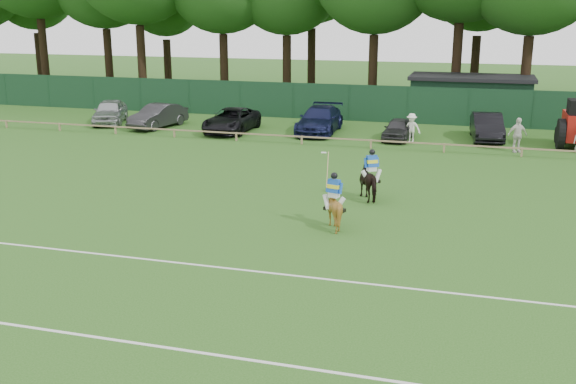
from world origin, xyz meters
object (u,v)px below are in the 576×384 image
(suv_black, at_px, (232,120))
(sedan_navy, at_px, (320,120))
(utility_shed, at_px, (470,97))
(hatch_grey, at_px, (398,129))
(spectator_left, at_px, (411,128))
(horse_dark, at_px, (371,181))
(estate_black, at_px, (487,127))
(sedan_silver, at_px, (110,112))
(sedan_grey, at_px, (158,116))
(horse_chestnut, at_px, (334,208))
(spectator_mid, at_px, (517,135))

(suv_black, distance_m, sedan_navy, 5.55)
(utility_shed, bearing_deg, hatch_grey, -113.16)
(spectator_left, bearing_deg, hatch_grey, 159.73)
(horse_dark, xyz_separation_m, spectator_left, (0.28, 12.72, 0.08))
(hatch_grey, distance_m, estate_black, 5.22)
(sedan_silver, relative_size, spectator_left, 2.81)
(horse_dark, distance_m, hatch_grey, 13.23)
(horse_dark, bearing_deg, sedan_grey, -70.78)
(horse_chestnut, distance_m, sedan_navy, 18.80)
(horse_dark, height_order, sedan_silver, sedan_silver)
(suv_black, relative_size, hatch_grey, 1.43)
(suv_black, bearing_deg, horse_dark, -49.54)
(horse_chestnut, height_order, sedan_navy, sedan_navy)
(suv_black, bearing_deg, estate_black, 6.00)
(hatch_grey, bearing_deg, suv_black, -174.49)
(hatch_grey, relative_size, spectator_mid, 1.96)
(hatch_grey, xyz_separation_m, spectator_mid, (6.62, -1.81, 0.32))
(hatch_grey, relative_size, estate_black, 0.78)
(suv_black, bearing_deg, spectator_left, -1.02)
(sedan_navy, height_order, utility_shed, utility_shed)
(horse_dark, xyz_separation_m, sedan_silver, (-20.00, 13.66, 0.05))
(sedan_navy, bearing_deg, spectator_left, -15.34)
(horse_dark, relative_size, suv_black, 0.34)
(estate_black, bearing_deg, sedan_silver, 176.45)
(horse_dark, height_order, spectator_left, spectator_left)
(horse_dark, relative_size, sedan_grey, 0.39)
(spectator_left, xyz_separation_m, utility_shed, (3.05, 9.53, 0.70))
(estate_black, bearing_deg, sedan_navy, 176.54)
(horse_chestnut, height_order, suv_black, suv_black)
(horse_dark, distance_m, sedan_grey, 20.79)
(sedan_silver, height_order, hatch_grey, sedan_silver)
(suv_black, xyz_separation_m, utility_shed, (14.31, 9.30, 0.80))
(hatch_grey, bearing_deg, utility_shed, 70.88)
(sedan_navy, bearing_deg, hatch_grey, -12.07)
(estate_black, height_order, spectator_left, spectator_left)
(horse_dark, xyz_separation_m, horse_chestnut, (-0.69, -4.00, -0.05))
(estate_black, xyz_separation_m, spectator_mid, (1.57, -3.13, 0.16))
(sedan_silver, bearing_deg, estate_black, -18.47)
(spectator_left, bearing_deg, sedan_silver, -171.35)
(sedan_silver, bearing_deg, suv_black, -24.98)
(horse_chestnut, relative_size, sedan_grey, 0.31)
(estate_black, xyz_separation_m, utility_shed, (-1.19, 7.72, 0.75))
(sedan_navy, relative_size, spectator_left, 3.35)
(hatch_grey, bearing_deg, spectator_left, -27.51)
(sedan_navy, height_order, hatch_grey, sedan_navy)
(horse_chestnut, bearing_deg, sedan_navy, -58.81)
(sedan_silver, height_order, sedan_navy, sedan_navy)
(suv_black, xyz_separation_m, hatch_grey, (10.45, 0.27, -0.10))
(sedan_navy, distance_m, hatch_grey, 5.12)
(spectator_left, bearing_deg, suv_black, -169.90)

